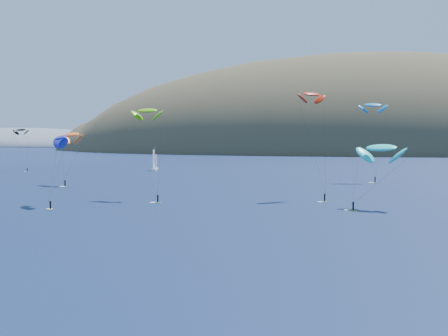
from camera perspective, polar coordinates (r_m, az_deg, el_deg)
island at (r=608.35m, az=14.33°, el=0.44°), size 730.00×300.00×210.00m
headland at (r=931.60m, az=-17.02°, el=1.73°), size 460.00×250.00×60.00m
sailboat at (r=280.43m, az=-6.37°, el=-0.04°), size 8.69×7.45×10.56m
kitesurfer_1 at (r=203.59m, az=-13.76°, el=2.98°), size 11.47×12.58×18.89m
kitesurfer_3 at (r=156.33m, az=-7.04°, el=5.21°), size 10.82×11.12×24.18m
kitesurfer_4 at (r=216.78m, az=13.45°, el=5.62°), size 9.51×6.87×28.55m
kitesurfer_5 at (r=138.64m, az=14.18°, el=1.81°), size 12.31×11.22×16.16m
kitesurfer_9 at (r=156.89m, az=7.98°, el=6.68°), size 8.87×11.55×28.16m
kitesurfer_10 at (r=145.57m, az=-14.72°, el=2.69°), size 8.19×14.03×17.55m
kitesurfer_12 at (r=286.17m, az=-18.06°, el=3.33°), size 8.80×4.93×20.09m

